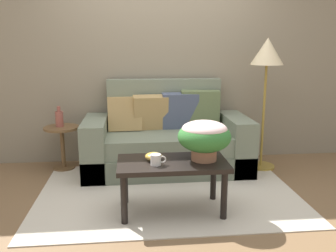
{
  "coord_description": "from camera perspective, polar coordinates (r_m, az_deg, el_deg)",
  "views": [
    {
      "loc": [
        -0.34,
        -3.26,
        1.46
      ],
      "look_at": [
        0.02,
        0.2,
        0.66
      ],
      "focal_mm": 38.05,
      "sensor_mm": 36.0,
      "label": 1
    }
  ],
  "objects": [
    {
      "name": "ground_plane",
      "position": [
        3.59,
        0.08,
        -11.12
      ],
      "size": [
        14.0,
        14.0,
        0.0
      ],
      "primitive_type": "plane",
      "color": "brown"
    },
    {
      "name": "wall_back",
      "position": [
        4.53,
        -1.61,
        12.23
      ],
      "size": [
        6.4,
        0.12,
        2.82
      ],
      "primitive_type": "cube",
      "color": "gray",
      "rests_on": "ground"
    },
    {
      "name": "area_rug",
      "position": [
        3.65,
        -0.05,
        -10.57
      ],
      "size": [
        2.55,
        1.76,
        0.01
      ],
      "primitive_type": "cube",
      "color": "beige",
      "rests_on": "ground"
    },
    {
      "name": "couch",
      "position": [
        4.23,
        -0.25,
        -2.49
      ],
      "size": [
        1.9,
        0.86,
        1.05
      ],
      "color": "#626B59",
      "rests_on": "ground"
    },
    {
      "name": "coffee_table",
      "position": [
        3.13,
        0.66,
        -6.86
      ],
      "size": [
        0.95,
        0.52,
        0.47
      ],
      "color": "black",
      "rests_on": "ground"
    },
    {
      "name": "side_table",
      "position": [
        4.4,
        -16.58,
        -2.14
      ],
      "size": [
        0.41,
        0.41,
        0.52
      ],
      "color": "brown",
      "rests_on": "ground"
    },
    {
      "name": "floor_lamp",
      "position": [
        4.27,
        15.54,
        9.94
      ],
      "size": [
        0.37,
        0.37,
        1.54
      ],
      "color": "olive",
      "rests_on": "ground"
    },
    {
      "name": "potted_plant",
      "position": [
        3.1,
        5.84,
        -1.59
      ],
      "size": [
        0.46,
        0.46,
        0.35
      ],
      "color": "#A36B4C",
      "rests_on": "coffee_table"
    },
    {
      "name": "coffee_mug",
      "position": [
        3.0,
        -1.9,
        -5.4
      ],
      "size": [
        0.13,
        0.09,
        0.09
      ],
      "color": "white",
      "rests_on": "coffee_table"
    },
    {
      "name": "snack_bowl",
      "position": [
        3.11,
        -2.33,
        -4.89
      ],
      "size": [
        0.15,
        0.15,
        0.07
      ],
      "color": "gold",
      "rests_on": "coffee_table"
    },
    {
      "name": "table_vase",
      "position": [
        4.35,
        -17.01,
        1.18
      ],
      "size": [
        0.09,
        0.09,
        0.24
      ],
      "color": "#934C42",
      "rests_on": "side_table"
    }
  ]
}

